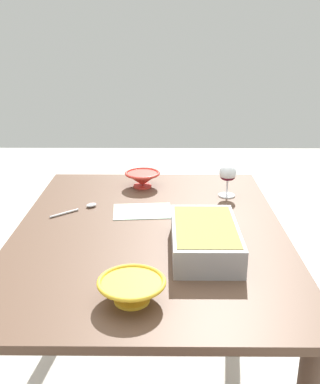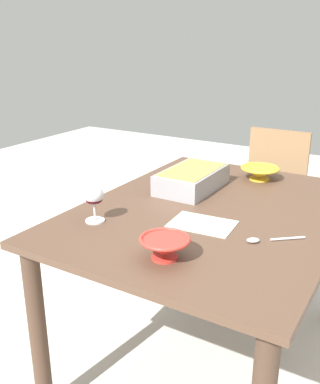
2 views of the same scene
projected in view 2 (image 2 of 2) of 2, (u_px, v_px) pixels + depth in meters
ground_plane at (206, 359)px, 1.97m from camera, size 8.00×8.00×0.00m
dining_table at (212, 234)px, 1.76m from camera, size 1.28×0.96×0.73m
chair at (269, 195)px, 2.65m from camera, size 0.43×0.38×0.85m
wine_glass at (94, 197)px, 1.57m from camera, size 0.07×0.07×0.14m
casserole_dish at (192, 178)px, 1.93m from camera, size 0.36×0.21×0.09m
mixing_bowl at (165, 246)px, 1.32m from camera, size 0.16×0.16×0.07m
small_bowl at (260, 172)px, 2.06m from camera, size 0.18×0.18×0.06m
serving_spoon at (263, 240)px, 1.44m from camera, size 0.15×0.17×0.01m
napkin at (202, 224)px, 1.57m from camera, size 0.18×0.24×0.00m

